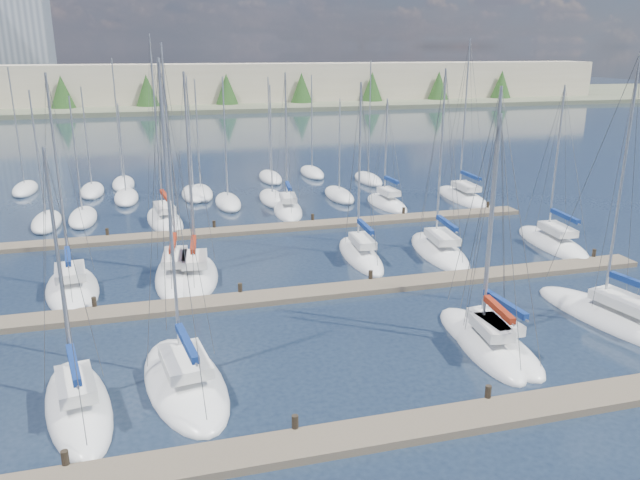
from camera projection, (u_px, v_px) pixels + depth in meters
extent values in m
plane|color=#1F2B3E|center=(222.00, 164.00, 76.89)|extent=(400.00, 400.00, 0.00)
cube|color=#6B5E4C|center=(404.00, 429.00, 23.42)|extent=(44.00, 1.80, 0.35)
cylinder|color=#2D261C|center=(66.00, 465.00, 21.17)|extent=(0.26, 0.26, 1.10)
cylinder|color=#2D261C|center=(295.00, 428.00, 23.19)|extent=(0.26, 0.26, 1.10)
cylinder|color=#2D261C|center=(488.00, 398.00, 25.21)|extent=(0.26, 0.26, 1.10)
cube|color=#6B5E4C|center=(311.00, 293.00, 36.31)|extent=(44.00, 1.80, 0.35)
cylinder|color=#2D261C|center=(95.00, 307.00, 34.07)|extent=(0.26, 0.26, 1.10)
cylinder|color=#2D261C|center=(240.00, 292.00, 36.09)|extent=(0.26, 0.26, 1.10)
cylinder|color=#2D261C|center=(370.00, 279.00, 38.11)|extent=(0.26, 0.26, 1.10)
cylinder|color=#2D261C|center=(488.00, 267.00, 40.12)|extent=(0.26, 0.26, 1.10)
cylinder|color=#2D261C|center=(593.00, 257.00, 42.14)|extent=(0.26, 0.26, 1.10)
cube|color=#6B5E4C|center=(267.00, 229.00, 49.21)|extent=(44.00, 1.80, 0.35)
cylinder|color=#2D261C|center=(108.00, 235.00, 46.97)|extent=(0.26, 0.26, 1.10)
cylinder|color=#2D261C|center=(214.00, 227.00, 48.98)|extent=(0.26, 0.26, 1.10)
cylinder|color=#2D261C|center=(313.00, 220.00, 51.00)|extent=(0.26, 0.26, 1.10)
cylinder|color=#2D261C|center=(403.00, 214.00, 53.02)|extent=(0.26, 0.26, 1.10)
cylinder|color=#2D261C|center=(488.00, 208.00, 55.04)|extent=(0.26, 0.26, 1.10)
ellipsoid|color=white|center=(552.00, 245.00, 45.55)|extent=(3.36, 8.88, 1.60)
cube|color=silver|center=(558.00, 229.00, 44.76)|extent=(1.71, 3.15, 0.50)
cylinder|color=#9EA0A5|center=(557.00, 159.00, 44.37)|extent=(0.14, 0.14, 10.28)
cylinder|color=#9EA0A5|center=(565.00, 218.00, 43.79)|extent=(0.39, 3.65, 0.10)
cube|color=navy|center=(565.00, 216.00, 43.76)|extent=(0.56, 3.37, 0.30)
ellipsoid|color=white|center=(615.00, 322.00, 32.78)|extent=(4.83, 10.69, 1.60)
cube|color=black|center=(615.00, 322.00, 32.78)|extent=(2.43, 5.15, 0.12)
cube|color=silver|center=(627.00, 302.00, 31.95)|extent=(2.26, 3.85, 0.50)
cylinder|color=#9EA0A5|center=(622.00, 182.00, 31.30)|extent=(0.14, 0.14, 12.62)
ellipsoid|color=white|center=(488.00, 343.00, 30.46)|extent=(3.14, 8.28, 1.60)
cube|color=silver|center=(495.00, 322.00, 29.70)|extent=(1.62, 2.93, 0.50)
cylinder|color=#9EA0A5|center=(491.00, 208.00, 29.08)|extent=(0.14, 0.14, 11.14)
cylinder|color=#9EA0A5|center=(505.00, 307.00, 28.81)|extent=(0.32, 3.41, 0.10)
cube|color=navy|center=(505.00, 304.00, 28.77)|extent=(0.50, 3.15, 0.30)
ellipsoid|color=white|center=(360.00, 257.00, 42.86)|extent=(2.60, 8.21, 1.60)
cube|color=silver|center=(362.00, 241.00, 42.09)|extent=(1.35, 2.90, 0.50)
cylinder|color=#9EA0A5|center=(360.00, 164.00, 41.58)|extent=(0.14, 0.14, 10.63)
cylinder|color=#9EA0A5|center=(365.00, 228.00, 41.18)|extent=(0.27, 3.41, 0.10)
cube|color=navy|center=(366.00, 227.00, 41.14)|extent=(0.46, 3.15, 0.30)
ellipsoid|color=white|center=(288.00, 211.00, 54.80)|extent=(3.36, 7.57, 1.60)
cube|color=maroon|center=(288.00, 211.00, 54.80)|extent=(1.71, 3.65, 0.12)
cube|color=silver|center=(288.00, 198.00, 54.07)|extent=(1.66, 2.71, 0.50)
cylinder|color=#9EA0A5|center=(286.00, 137.00, 53.45)|extent=(0.14, 0.14, 10.74)
cylinder|color=#9EA0A5|center=(288.00, 187.00, 53.21)|extent=(0.49, 3.06, 0.10)
cube|color=navy|center=(288.00, 186.00, 53.17)|extent=(0.66, 2.84, 0.30)
ellipsoid|color=white|center=(439.00, 253.00, 43.79)|extent=(3.73, 9.06, 1.60)
cube|color=black|center=(439.00, 253.00, 43.79)|extent=(1.90, 4.36, 0.12)
cube|color=silver|center=(442.00, 237.00, 42.99)|extent=(1.88, 3.23, 0.50)
cylinder|color=#9EA0A5|center=(441.00, 155.00, 42.45)|extent=(0.14, 0.14, 11.44)
cylinder|color=#9EA0A5|center=(447.00, 225.00, 42.01)|extent=(0.46, 3.70, 0.10)
cube|color=navy|center=(447.00, 223.00, 41.98)|extent=(0.63, 3.42, 0.30)
ellipsoid|color=white|center=(387.00, 205.00, 57.07)|extent=(2.87, 7.02, 1.60)
cube|color=silver|center=(389.00, 192.00, 56.37)|extent=(1.49, 2.49, 0.50)
cylinder|color=#9EA0A5|center=(386.00, 146.00, 56.00)|extent=(0.14, 0.14, 8.46)
cylinder|color=#9EA0A5|center=(392.00, 181.00, 55.56)|extent=(0.29, 2.89, 0.10)
cube|color=navy|center=(392.00, 180.00, 55.53)|extent=(0.47, 2.67, 0.30)
ellipsoid|color=white|center=(463.00, 199.00, 59.35)|extent=(3.01, 9.58, 1.60)
cube|color=black|center=(463.00, 199.00, 59.35)|extent=(1.55, 4.60, 0.12)
cube|color=silver|center=(466.00, 186.00, 58.52)|extent=(1.61, 3.37, 0.50)
cylinder|color=#9EA0A5|center=(465.00, 115.00, 57.74)|extent=(0.14, 0.14, 13.48)
cylinder|color=#9EA0A5|center=(471.00, 177.00, 57.50)|extent=(0.20, 4.00, 0.10)
cube|color=navy|center=(471.00, 176.00, 57.47)|extent=(0.39, 3.68, 0.30)
ellipsoid|color=white|center=(185.00, 384.00, 26.73)|extent=(4.39, 8.97, 1.60)
cube|color=silver|center=(185.00, 361.00, 25.97)|extent=(2.17, 3.23, 0.50)
cylinder|color=#9EA0A5|center=(170.00, 217.00, 25.19)|extent=(0.14, 0.14, 12.39)
cylinder|color=#9EA0A5|center=(187.00, 345.00, 25.05)|extent=(0.60, 3.59, 0.10)
cube|color=navy|center=(187.00, 343.00, 25.02)|extent=(0.76, 3.33, 0.30)
ellipsoid|color=white|center=(196.00, 277.00, 39.18)|extent=(3.46, 8.08, 1.60)
cube|color=maroon|center=(196.00, 277.00, 39.18)|extent=(1.77, 3.89, 0.12)
cube|color=silver|center=(195.00, 259.00, 38.42)|extent=(1.76, 2.88, 0.50)
cylinder|color=#9EA0A5|center=(190.00, 169.00, 37.76)|extent=(0.14, 0.14, 11.42)
cylinder|color=#9EA0A5|center=(193.00, 246.00, 37.52)|extent=(0.41, 3.30, 0.10)
cube|color=maroon|center=(193.00, 244.00, 37.48)|extent=(0.58, 3.05, 0.30)
ellipsoid|color=white|center=(72.00, 290.00, 37.00)|extent=(3.93, 8.20, 1.60)
cube|color=black|center=(72.00, 290.00, 37.00)|extent=(2.00, 3.95, 0.12)
cube|color=silver|center=(70.00, 272.00, 36.26)|extent=(1.97, 2.94, 0.50)
cylinder|color=#9EA0A5|center=(58.00, 176.00, 35.55)|extent=(0.14, 0.14, 11.45)
cylinder|color=#9EA0A5|center=(68.00, 258.00, 35.39)|extent=(0.49, 3.31, 0.10)
cube|color=navy|center=(68.00, 256.00, 35.36)|extent=(0.66, 3.07, 0.30)
ellipsoid|color=white|center=(177.00, 274.00, 39.63)|extent=(3.54, 9.42, 1.60)
cube|color=silver|center=(175.00, 257.00, 38.81)|extent=(1.76, 3.35, 0.50)
cylinder|color=#9EA0A5|center=(169.00, 154.00, 38.08)|extent=(0.14, 0.14, 13.03)
cylinder|color=#9EA0A5|center=(173.00, 245.00, 37.80)|extent=(0.50, 3.85, 0.10)
cube|color=maroon|center=(173.00, 243.00, 37.77)|extent=(0.66, 3.57, 0.30)
ellipsoid|color=white|center=(486.00, 349.00, 29.81)|extent=(2.92, 7.27, 1.60)
cube|color=maroon|center=(486.00, 349.00, 29.81)|extent=(1.49, 3.50, 0.12)
cube|color=silver|center=(492.00, 328.00, 29.09)|extent=(1.46, 2.59, 0.50)
cylinder|color=#9EA0A5|center=(492.00, 224.00, 28.54)|extent=(0.14, 0.14, 10.02)
cylinder|color=#9EA0A5|center=(499.00, 312.00, 28.24)|extent=(0.40, 2.97, 0.10)
cube|color=maroon|center=(499.00, 309.00, 28.21)|extent=(0.58, 2.75, 0.30)
ellipsoid|color=white|center=(165.00, 221.00, 51.62)|extent=(3.68, 9.00, 1.60)
cube|color=black|center=(165.00, 221.00, 51.62)|extent=(1.87, 4.33, 0.12)
cube|color=silver|center=(164.00, 207.00, 50.85)|extent=(1.81, 3.21, 0.50)
cylinder|color=#9EA0A5|center=(156.00, 124.00, 49.89)|extent=(0.14, 0.14, 13.75)
cylinder|color=#9EA0A5|center=(165.00, 197.00, 49.92)|extent=(0.54, 3.66, 0.10)
cube|color=maroon|center=(165.00, 195.00, 49.88)|extent=(0.71, 3.39, 0.30)
ellipsoid|color=white|center=(78.00, 408.00, 24.95)|extent=(3.87, 8.30, 1.60)
cube|color=black|center=(78.00, 408.00, 24.95)|extent=(1.96, 4.00, 0.12)
cube|color=silver|center=(76.00, 384.00, 24.22)|extent=(1.84, 2.99, 0.50)
cylinder|color=#9EA0A5|center=(60.00, 269.00, 23.80)|extent=(0.14, 0.14, 9.34)
cylinder|color=#9EA0A5|center=(74.00, 367.00, 23.36)|extent=(0.70, 3.32, 0.10)
cube|color=navy|center=(74.00, 364.00, 23.32)|extent=(0.85, 3.09, 0.30)
cylinder|color=#9EA0A5|center=(16.00, 126.00, 60.42)|extent=(0.12, 0.12, 11.20)
ellipsoid|color=white|center=(25.00, 189.00, 62.27)|extent=(2.20, 6.40, 1.40)
cylinder|color=#9EA0A5|center=(198.00, 134.00, 58.88)|extent=(0.12, 0.12, 10.14)
ellipsoid|color=white|center=(201.00, 193.00, 60.57)|extent=(2.20, 6.40, 1.40)
cylinder|color=#9EA0A5|center=(190.00, 133.00, 58.45)|extent=(0.12, 0.12, 10.49)
ellipsoid|color=white|center=(193.00, 194.00, 60.20)|extent=(2.20, 6.40, 1.40)
cylinder|color=#9EA0A5|center=(312.00, 122.00, 68.69)|extent=(0.12, 0.12, 10.06)
ellipsoid|color=white|center=(312.00, 173.00, 70.38)|extent=(2.20, 6.40, 1.40)
cylinder|color=#9EA0A5|center=(86.00, 137.00, 59.97)|extent=(0.12, 0.12, 9.39)
ellipsoid|color=white|center=(92.00, 191.00, 61.56)|extent=(2.20, 6.40, 1.40)
cylinder|color=#9EA0A5|center=(37.00, 154.00, 48.94)|extent=(0.12, 0.12, 9.85)
ellipsoid|color=white|center=(47.00, 222.00, 50.60)|extent=(2.20, 6.40, 1.40)
cylinder|color=#9EA0A5|center=(76.00, 155.00, 50.31)|extent=(0.12, 0.12, 9.30)
ellipsoid|color=white|center=(83.00, 218.00, 51.88)|extent=(2.20, 6.40, 1.40)
cylinder|color=#9EA0A5|center=(370.00, 118.00, 64.97)|extent=(0.12, 0.12, 11.68)
ellipsoid|color=white|center=(368.00, 180.00, 66.89)|extent=(2.20, 6.40, 1.40)
cylinder|color=#9EA0A5|center=(271.00, 140.00, 56.70)|extent=(0.12, 0.12, 9.76)
ellipsoid|color=white|center=(272.00, 199.00, 58.34)|extent=(2.20, 6.40, 1.40)
cylinder|color=#9EA0A5|center=(117.00, 120.00, 62.69)|extent=(0.12, 0.12, 11.95)
ellipsoid|color=white|center=(123.00, 184.00, 64.66)|extent=(2.20, 6.40, 1.40)
cylinder|color=#9EA0A5|center=(340.00, 145.00, 58.29)|extent=(0.12, 0.12, 8.46)
ellipsoid|color=white|center=(339.00, 195.00, 59.74)|extent=(2.20, 6.40, 1.40)
cylinder|color=#9EA0A5|center=(122.00, 148.00, 57.43)|extent=(0.12, 0.12, 8.12)
ellipsoid|color=white|center=(126.00, 198.00, 58.83)|extent=(2.20, 6.40, 1.40)
cylinder|color=#9EA0A5|center=(269.00, 126.00, 66.09)|extent=(0.12, 0.12, 10.00)
ellipsoid|color=white|center=(270.00, 178.00, 67.77)|extent=(2.20, 6.40, 1.40)
cylinder|color=#9EA0A5|center=(225.00, 138.00, 55.21)|extent=(0.12, 0.12, 10.54)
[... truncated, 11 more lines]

